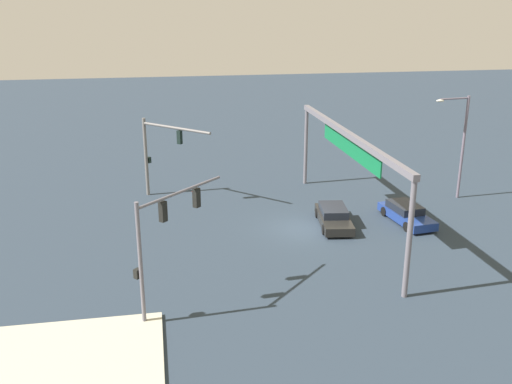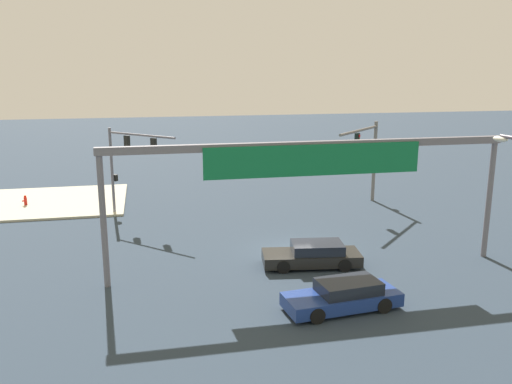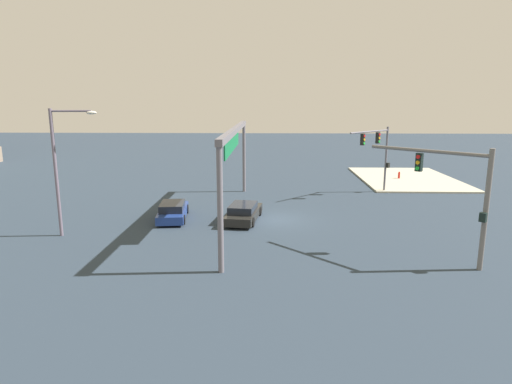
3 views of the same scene
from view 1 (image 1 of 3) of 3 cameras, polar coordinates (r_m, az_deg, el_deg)
The scene contains 7 objects.
ground_plane at distance 36.91m, azimuth 4.76°, elevation -3.71°, with size 168.15×168.15×0.00m, color #283442.
traffic_signal_near_corner at distance 42.07m, azimuth -9.71°, elevation 4.55°, with size 4.87×4.62×5.90m.
traffic_signal_opposite_side at distance 26.12m, azimuth -9.33°, elevation -3.66°, with size 4.16×4.39×5.85m.
streetlamp_curved_arm at distance 43.97m, azimuth 19.79°, elevation 4.99°, with size 0.52×2.72×7.63m.
overhead_sign_gantry at distance 36.07m, azimuth 9.15°, elevation 4.51°, with size 19.52×0.43×6.35m.
sedan_car_approaching at distance 37.58m, azimuth 7.79°, elevation -2.47°, with size 5.04×2.49×1.21m.
sedan_car_waiting_far at distance 39.09m, azimuth 14.82°, elevation -2.10°, with size 4.93×2.29×1.21m.
Camera 1 is at (33.02, -9.07, 13.78)m, focal length 39.87 mm.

